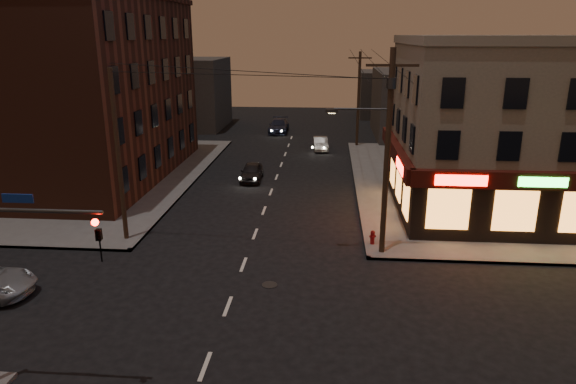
# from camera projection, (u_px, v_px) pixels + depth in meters

# --- Properties ---
(ground) EXTENTS (120.00, 120.00, 0.00)m
(ground) POSITION_uv_depth(u_px,v_px,m) (228.00, 306.00, 21.08)
(ground) COLOR black
(ground) RESTS_ON ground
(sidewalk_ne) EXTENTS (24.00, 28.00, 0.15)m
(sidewalk_ne) POSITION_uv_depth(u_px,v_px,m) (518.00, 185.00, 37.80)
(sidewalk_ne) COLOR #514F4C
(sidewalk_ne) RESTS_ON ground
(sidewalk_nw) EXTENTS (24.00, 28.00, 0.15)m
(sidewalk_nw) POSITION_uv_depth(u_px,v_px,m) (49.00, 175.00, 40.52)
(sidewalk_nw) COLOR #514F4C
(sidewalk_nw) RESTS_ON ground
(pizza_building) EXTENTS (15.85, 12.85, 10.50)m
(pizza_building) POSITION_uv_depth(u_px,v_px,m) (526.00, 126.00, 31.09)
(pizza_building) COLOR gray
(pizza_building) RESTS_ON sidewalk_ne
(brick_apartment) EXTENTS (12.00, 20.00, 13.00)m
(brick_apartment) POSITION_uv_depth(u_px,v_px,m) (82.00, 91.00, 38.32)
(brick_apartment) COLOR #4A2417
(brick_apartment) RESTS_ON sidewalk_nw
(bg_building_ne_a) EXTENTS (10.00, 12.00, 7.00)m
(bg_building_ne_a) POSITION_uv_depth(u_px,v_px,m) (422.00, 104.00, 55.19)
(bg_building_ne_a) COLOR #3F3D3A
(bg_building_ne_a) RESTS_ON ground
(bg_building_nw) EXTENTS (9.00, 10.00, 8.00)m
(bg_building_nw) POSITION_uv_depth(u_px,v_px,m) (186.00, 93.00, 60.89)
(bg_building_nw) COLOR #3F3D3A
(bg_building_nw) RESTS_ON ground
(bg_building_ne_b) EXTENTS (8.00, 8.00, 6.00)m
(bg_building_ne_b) POSITION_uv_depth(u_px,v_px,m) (389.00, 94.00, 68.82)
(bg_building_ne_b) COLOR #3F3D3A
(bg_building_ne_b) RESTS_ON ground
(utility_pole_main) EXTENTS (4.20, 0.44, 10.00)m
(utility_pole_main) POSITION_uv_depth(u_px,v_px,m) (385.00, 143.00, 24.40)
(utility_pole_main) COLOR #382619
(utility_pole_main) RESTS_ON sidewalk_ne
(utility_pole_far) EXTENTS (0.26, 0.26, 9.00)m
(utility_pole_far) POSITION_uv_depth(u_px,v_px,m) (358.00, 99.00, 49.68)
(utility_pole_far) COLOR #382619
(utility_pole_far) RESTS_ON sidewalk_ne
(utility_pole_west) EXTENTS (0.24, 0.24, 9.00)m
(utility_pole_west) POSITION_uv_depth(u_px,v_px,m) (119.00, 157.00, 26.42)
(utility_pole_west) COLOR #382619
(utility_pole_west) RESTS_ON sidewalk_nw
(sedan_near) EXTENTS (1.62, 3.85, 1.30)m
(sedan_near) POSITION_uv_depth(u_px,v_px,m) (252.00, 172.00, 39.10)
(sedan_near) COLOR black
(sedan_near) RESTS_ON ground
(sedan_mid) EXTENTS (1.65, 3.88, 1.24)m
(sedan_mid) POSITION_uv_depth(u_px,v_px,m) (320.00, 144.00, 49.33)
(sedan_mid) COLOR slate
(sedan_mid) RESTS_ON ground
(sedan_far) EXTENTS (2.10, 5.13, 1.49)m
(sedan_far) POSITION_uv_depth(u_px,v_px,m) (279.00, 126.00, 58.11)
(sedan_far) COLOR #1A2035
(sedan_far) RESTS_ON ground
(fire_hydrant) EXTENTS (0.34, 0.34, 0.75)m
(fire_hydrant) POSITION_uv_depth(u_px,v_px,m) (373.00, 237.00, 26.87)
(fire_hydrant) COLOR maroon
(fire_hydrant) RESTS_ON sidewalk_ne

